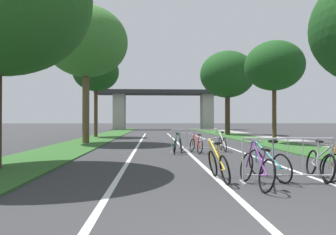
{
  "coord_description": "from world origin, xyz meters",
  "views": [
    {
      "loc": [
        -1.57,
        -2.49,
        1.45
      ],
      "look_at": [
        -0.97,
        9.8,
        1.57
      ],
      "focal_mm": 31.78,
      "sensor_mm": 36.0,
      "label": 1
    }
  ],
  "objects_px": {
    "bicycle_silver_2": "(320,164)",
    "bicycle_purple_3": "(256,169)",
    "bicycle_white_6": "(222,143)",
    "tree_left_pine_near": "(96,72)",
    "bicycle_black_4": "(181,144)",
    "bicycle_teal_8": "(268,164)",
    "tree_right_maple_mid": "(227,75)",
    "crowd_barrier_second": "(194,141)",
    "bicycle_yellow_7": "(218,165)",
    "bicycle_green_9": "(175,145)",
    "tree_right_oak_mid": "(274,66)",
    "bicycle_red_1": "(196,145)",
    "crowd_barrier_nearest": "(288,161)",
    "tree_left_oak_near": "(86,42)"
  },
  "relations": [
    {
      "from": "bicycle_silver_2",
      "to": "bicycle_purple_3",
      "type": "height_order",
      "value": "bicycle_purple_3"
    },
    {
      "from": "bicycle_red_1",
      "to": "bicycle_purple_3",
      "type": "xyz_separation_m",
      "value": [
        0.33,
        -6.81,
        0.04
      ]
    },
    {
      "from": "tree_left_oak_near",
      "to": "bicycle_purple_3",
      "type": "relative_size",
      "value": 4.79
    },
    {
      "from": "bicycle_green_9",
      "to": "bicycle_white_6",
      "type": "bearing_deg",
      "value": 22.5
    },
    {
      "from": "tree_left_pine_near",
      "to": "bicycle_red_1",
      "type": "xyz_separation_m",
      "value": [
        6.85,
        -12.6,
        -5.26
      ]
    },
    {
      "from": "tree_left_pine_near",
      "to": "bicycle_teal_8",
      "type": "bearing_deg",
      "value": -67.36
    },
    {
      "from": "bicycle_red_1",
      "to": "bicycle_teal_8",
      "type": "bearing_deg",
      "value": -93.16
    },
    {
      "from": "crowd_barrier_nearest",
      "to": "tree_right_oak_mid",
      "type": "bearing_deg",
      "value": 68.87
    },
    {
      "from": "tree_left_oak_near",
      "to": "bicycle_white_6",
      "type": "relative_size",
      "value": 5.27
    },
    {
      "from": "bicycle_yellow_7",
      "to": "tree_left_pine_near",
      "type": "bearing_deg",
      "value": 105.75
    },
    {
      "from": "bicycle_red_1",
      "to": "bicycle_white_6",
      "type": "xyz_separation_m",
      "value": [
        1.36,
        0.74,
        0.03
      ]
    },
    {
      "from": "tree_right_oak_mid",
      "to": "crowd_barrier_second",
      "type": "height_order",
      "value": "tree_right_oak_mid"
    },
    {
      "from": "tree_right_maple_mid",
      "to": "bicycle_purple_3",
      "type": "bearing_deg",
      "value": -102.69
    },
    {
      "from": "bicycle_black_4",
      "to": "tree_right_maple_mid",
      "type": "bearing_deg",
      "value": 74.34
    },
    {
      "from": "bicycle_teal_8",
      "to": "bicycle_green_9",
      "type": "bearing_deg",
      "value": 93.61
    },
    {
      "from": "tree_left_pine_near",
      "to": "bicycle_teal_8",
      "type": "distance_m",
      "value": 20.83
    },
    {
      "from": "tree_left_pine_near",
      "to": "crowd_barrier_second",
      "type": "height_order",
      "value": "tree_left_pine_near"
    },
    {
      "from": "bicycle_red_1",
      "to": "bicycle_purple_3",
      "type": "relative_size",
      "value": 0.89
    },
    {
      "from": "tree_right_maple_mid",
      "to": "bicycle_red_1",
      "type": "relative_size",
      "value": 5.24
    },
    {
      "from": "bicycle_teal_8",
      "to": "bicycle_white_6",
      "type": "bearing_deg",
      "value": 72.31
    },
    {
      "from": "bicycle_purple_3",
      "to": "bicycle_green_9",
      "type": "relative_size",
      "value": 1.05
    },
    {
      "from": "tree_left_oak_near",
      "to": "bicycle_red_1",
      "type": "relative_size",
      "value": 5.36
    },
    {
      "from": "tree_left_pine_near",
      "to": "bicycle_black_4",
      "type": "bearing_deg",
      "value": -62.25
    },
    {
      "from": "bicycle_red_1",
      "to": "tree_right_oak_mid",
      "type": "bearing_deg",
      "value": 28.89
    },
    {
      "from": "tree_left_pine_near",
      "to": "bicycle_yellow_7",
      "type": "relative_size",
      "value": 4.22
    },
    {
      "from": "bicycle_black_4",
      "to": "bicycle_yellow_7",
      "type": "distance_m",
      "value": 6.85
    },
    {
      "from": "bicycle_yellow_7",
      "to": "tree_right_maple_mid",
      "type": "bearing_deg",
      "value": 71.85
    },
    {
      "from": "bicycle_white_6",
      "to": "bicycle_teal_8",
      "type": "xyz_separation_m",
      "value": [
        -0.45,
        -6.75,
        0.01
      ]
    },
    {
      "from": "bicycle_black_4",
      "to": "bicycle_white_6",
      "type": "distance_m",
      "value": 1.98
    },
    {
      "from": "bicycle_silver_2",
      "to": "bicycle_teal_8",
      "type": "bearing_deg",
      "value": 7.91
    },
    {
      "from": "tree_left_oak_near",
      "to": "bicycle_green_9",
      "type": "bearing_deg",
      "value": -47.65
    },
    {
      "from": "crowd_barrier_nearest",
      "to": "bicycle_teal_8",
      "type": "bearing_deg",
      "value": 124.93
    },
    {
      "from": "crowd_barrier_nearest",
      "to": "bicycle_teal_8",
      "type": "distance_m",
      "value": 0.54
    },
    {
      "from": "tree_left_oak_near",
      "to": "tree_left_pine_near",
      "type": "xyz_separation_m",
      "value": [
        -0.73,
        7.03,
        -0.75
      ]
    },
    {
      "from": "bicycle_silver_2",
      "to": "bicycle_white_6",
      "type": "bearing_deg",
      "value": -73.63
    },
    {
      "from": "crowd_barrier_second",
      "to": "bicycle_yellow_7",
      "type": "height_order",
      "value": "crowd_barrier_second"
    },
    {
      "from": "tree_left_pine_near",
      "to": "bicycle_black_4",
      "type": "height_order",
      "value": "tree_left_pine_near"
    },
    {
      "from": "tree_left_oak_near",
      "to": "tree_left_pine_near",
      "type": "relative_size",
      "value": 1.18
    },
    {
      "from": "bicycle_black_4",
      "to": "bicycle_yellow_7",
      "type": "xyz_separation_m",
      "value": [
        0.27,
        -6.85,
        0.03
      ]
    },
    {
      "from": "tree_left_oak_near",
      "to": "bicycle_purple_3",
      "type": "distance_m",
      "value": 15.18
    },
    {
      "from": "bicycle_purple_3",
      "to": "bicycle_green_9",
      "type": "xyz_separation_m",
      "value": [
        -1.28,
        6.71,
        -0.02
      ]
    },
    {
      "from": "tree_left_oak_near",
      "to": "crowd_barrier_second",
      "type": "bearing_deg",
      "value": -40.59
    },
    {
      "from": "crowd_barrier_nearest",
      "to": "bicycle_black_4",
      "type": "xyz_separation_m",
      "value": [
        -1.83,
        7.19,
        -0.17
      ]
    },
    {
      "from": "bicycle_purple_3",
      "to": "bicycle_black_4",
      "type": "xyz_separation_m",
      "value": [
        -0.95,
        7.57,
        -0.04
      ]
    },
    {
      "from": "tree_right_oak_mid",
      "to": "tree_left_pine_near",
      "type": "bearing_deg",
      "value": 147.63
    },
    {
      "from": "bicycle_teal_8",
      "to": "bicycle_silver_2",
      "type": "bearing_deg",
      "value": -15.39
    },
    {
      "from": "tree_right_maple_mid",
      "to": "bicycle_white_6",
      "type": "relative_size",
      "value": 5.15
    },
    {
      "from": "tree_right_oak_mid",
      "to": "bicycle_red_1",
      "type": "height_order",
      "value": "tree_right_oak_mid"
    },
    {
      "from": "tree_right_oak_mid",
      "to": "bicycle_red_1",
      "type": "distance_m",
      "value": 8.55
    },
    {
      "from": "bicycle_silver_2",
      "to": "tree_right_maple_mid",
      "type": "bearing_deg",
      "value": -89.08
    }
  ]
}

